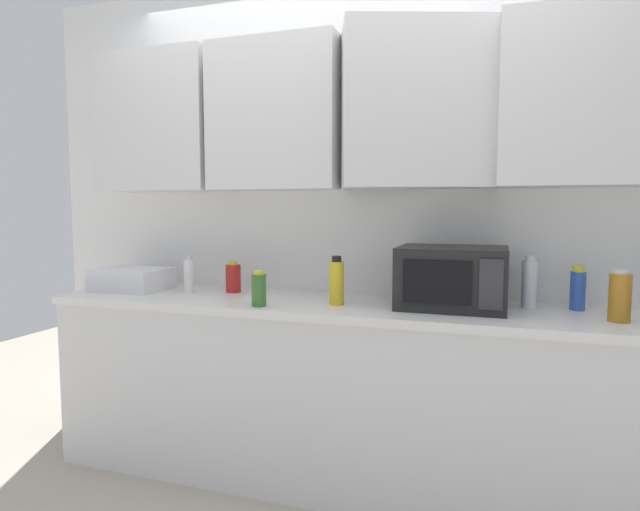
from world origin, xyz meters
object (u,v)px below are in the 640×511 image
Objects in this scene: dish_rack at (132,279)px; bottle_white_jar at (189,276)px; microwave at (452,277)px; bottle_amber_vinegar at (620,297)px; bottle_blue_cleaner at (578,289)px; bottle_red_sauce at (233,278)px; bottle_yellow_mustard at (337,282)px; bottle_clear_tall at (529,283)px; bottle_green_oil at (259,289)px.

dish_rack is 1.88× the size of bottle_white_jar.
bottle_white_jar is at bearing -179.32° from microwave.
bottle_blue_cleaner is at bearing 120.08° from bottle_amber_vinegar.
bottle_red_sauce is (-1.82, 0.17, -0.02)m from bottle_amber_vinegar.
microwave reaches higher than bottle_amber_vinegar.
bottle_red_sauce is (-0.64, 0.18, -0.03)m from bottle_yellow_mustard.
bottle_yellow_mustard is at bearing -179.80° from bottle_amber_vinegar.
bottle_clear_tall is at bearing 3.86° from bottle_white_jar.
bottle_yellow_mustard reaches higher than bottle_red_sauce.
bottle_clear_tall is (2.07, 0.12, 0.05)m from dish_rack.
bottle_green_oil is (-1.39, -0.37, -0.02)m from bottle_blue_cleaner.
bottle_yellow_mustard is 0.95× the size of bottle_clear_tall.
microwave reaches higher than bottle_blue_cleaner.
microwave is at bearing 0.68° from bottle_white_jar.
bottle_amber_vinegar is 0.87× the size of bottle_clear_tall.
microwave is at bearing 172.27° from bottle_amber_vinegar.
bottle_yellow_mustard reaches higher than bottle_white_jar.
bottle_red_sauce is at bearing 133.02° from bottle_green_oil.
dish_rack is 1.64× the size of bottle_yellow_mustard.
microwave is at bearing 16.06° from bottle_green_oil.
bottle_yellow_mustard is (1.21, -0.07, 0.05)m from dish_rack.
dish_rack is at bearing -179.16° from microwave.
bottle_white_jar reaches higher than dish_rack.
bottle_yellow_mustard reaches higher than bottle_amber_vinegar.
bottle_amber_vinegar is 0.91× the size of bottle_yellow_mustard.
bottle_yellow_mustard reaches higher than bottle_blue_cleaner.
dish_rack is 1.56× the size of bottle_clear_tall.
bottle_red_sauce is at bearing 175.87° from microwave.
bottle_blue_cleaner is at bearing 4.20° from bottle_white_jar.
microwave is 2.88× the size of bottle_green_oil.
bottle_white_jar is at bearing 1.47° from dish_rack.
bottle_clear_tall is at bearing -172.97° from bottle_blue_cleaner.
bottle_blue_cleaner is (1.91, 0.14, 0.00)m from bottle_white_jar.
bottle_green_oil is (-1.19, -0.34, -0.04)m from bottle_clear_tall.
microwave is 2.27× the size of bottle_amber_vinegar.
bottle_amber_vinegar is 1.25× the size of bottle_red_sauce.
microwave is 0.67m from bottle_amber_vinegar.
microwave is 2.38× the size of bottle_white_jar.
bottle_red_sauce is 0.69× the size of bottle_clear_tall.
microwave is 1.26× the size of dish_rack.
bottle_blue_cleaner is (-0.12, 0.21, -0.01)m from bottle_amber_vinegar.
bottle_green_oil is at bearing -163.94° from microwave.
bottle_red_sauce is 1.01× the size of bottle_green_oil.
microwave is at bearing -4.13° from bottle_red_sauce.
bottle_green_oil is (-0.33, -0.15, -0.03)m from bottle_yellow_mustard.
bottle_amber_vinegar reaches higher than dish_rack.
bottle_clear_tall is at bearing 0.59° from bottle_red_sauce.
bottle_clear_tall is at bearing 16.46° from microwave.
bottle_white_jar is at bearing 174.75° from bottle_yellow_mustard.
bottle_clear_tall is (0.34, 0.10, -0.03)m from microwave.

